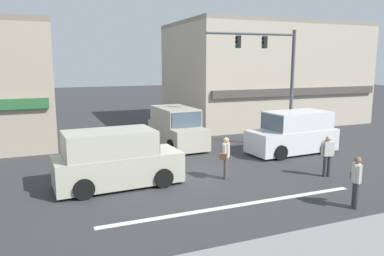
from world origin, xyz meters
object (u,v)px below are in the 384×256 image
Objects in this scene: van_crossing_leftbound at (116,160)px; pedestrian_mid_crossing at (226,155)px; traffic_light_mast at (276,70)px; pedestrian_far_side at (328,154)px; pedestrian_foreground_with_bag at (356,179)px; van_waiting_far at (176,128)px; van_parked_curbside at (294,133)px.

pedestrian_mid_crossing is at bearing -10.46° from van_crossing_leftbound.
pedestrian_far_side is (-0.90, -5.05, -3.23)m from traffic_light_mast.
pedestrian_foreground_with_bag is 3.30m from pedestrian_far_side.
van_crossing_leftbound is 8.23m from pedestrian_foreground_with_bag.
van_waiting_far and van_parked_curbside have the same top height.
pedestrian_foreground_with_bag is at bearing -112.30° from van_parked_curbside.
van_parked_curbside reaches higher than pedestrian_foreground_with_bag.
pedestrian_foreground_with_bag is (-2.41, -7.99, -3.22)m from traffic_light_mast.
van_waiting_far is at bearing 87.73° from pedestrian_mid_crossing.
van_crossing_leftbound is (-8.97, -3.01, -3.17)m from traffic_light_mast.
van_parked_curbside reaches higher than pedestrian_far_side.
van_waiting_far is 10.79m from pedestrian_foreground_with_bag.
pedestrian_foreground_with_bag is 1.00× the size of pedestrian_far_side.
traffic_light_mast reaches higher than van_parked_curbside.
van_parked_curbside is 2.81× the size of pedestrian_far_side.
van_crossing_leftbound and van_parked_curbside have the same top height.
traffic_light_mast is 3.71× the size of pedestrian_far_side.
van_crossing_leftbound is at bearing 169.54° from pedestrian_mid_crossing.
van_parked_curbside is 5.81m from pedestrian_mid_crossing.
van_crossing_leftbound reaches higher than pedestrian_foreground_with_bag.
traffic_light_mast is 1.32× the size of van_crossing_leftbound.
traffic_light_mast reaches higher than pedestrian_mid_crossing.
traffic_light_mast is 3.71× the size of pedestrian_foreground_with_bag.
van_crossing_leftbound is 2.81× the size of pedestrian_far_side.
van_waiting_far is at bearing 101.51° from pedestrian_foreground_with_bag.
van_parked_curbside is (4.94, -3.77, 0.00)m from van_waiting_far.
van_waiting_far is at bearing 51.80° from van_crossing_leftbound.
van_crossing_leftbound is at bearing -161.42° from traffic_light_mast.
traffic_light_mast is at bearing -29.59° from van_waiting_far.
pedestrian_foreground_with_bag is at bearing -37.13° from van_crossing_leftbound.
pedestrian_mid_crossing is (4.16, -0.77, -0.05)m from van_crossing_leftbound.
van_parked_curbside is at bearing -72.08° from traffic_light_mast.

